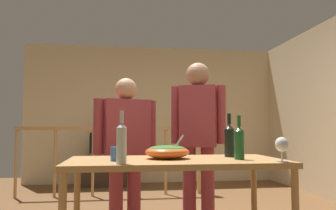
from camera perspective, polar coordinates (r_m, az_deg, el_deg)
back_wall at (r=6.77m, az=-2.49°, el=-1.53°), size 4.85×0.10×2.63m
framed_picture at (r=6.93m, az=6.93°, el=0.59°), size 0.64×0.03×0.48m
stair_railing at (r=5.48m, az=-4.27°, el=-7.52°), size 2.92×0.10×1.11m
tv_console at (r=6.44m, az=-9.91°, el=-10.89°), size 0.90×0.40×0.49m
flat_screen_tv at (r=6.36m, az=-9.87°, el=-6.28°), size 0.66×0.12×0.47m
serving_table at (r=2.59m, az=1.22°, el=-10.52°), size 1.58×0.80×0.80m
salad_bowl at (r=2.61m, az=-0.12°, el=-7.63°), size 0.33×0.33×0.18m
wine_glass at (r=2.47m, az=18.26°, el=-6.32°), size 0.09×0.09×0.17m
wine_bottle_green at (r=2.60m, az=11.68°, el=-6.01°), size 0.07×0.07×0.32m
wine_bottle_dark at (r=2.82m, az=10.10°, el=-5.65°), size 0.08×0.08×0.35m
wine_bottle_clear at (r=2.23m, az=-7.68°, el=-6.13°), size 0.06×0.06×0.34m
mug_blue at (r=2.46m, az=-8.51°, el=-7.98°), size 0.12×0.08×0.10m
person_standing_left at (r=3.34m, az=-7.03°, el=-6.16°), size 0.60×0.35×1.52m
person_standing_right at (r=3.42m, az=5.01°, el=-4.51°), size 0.52×0.32×1.68m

